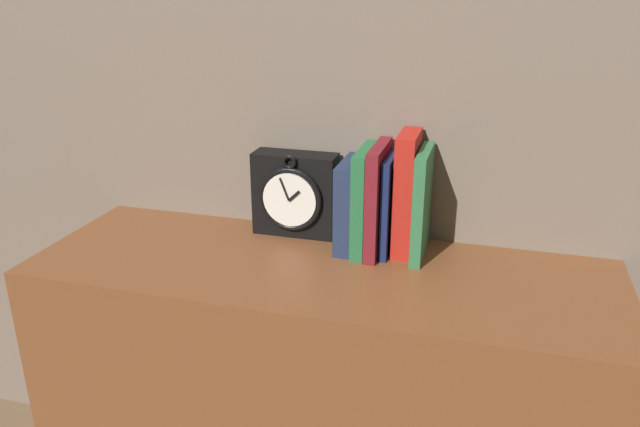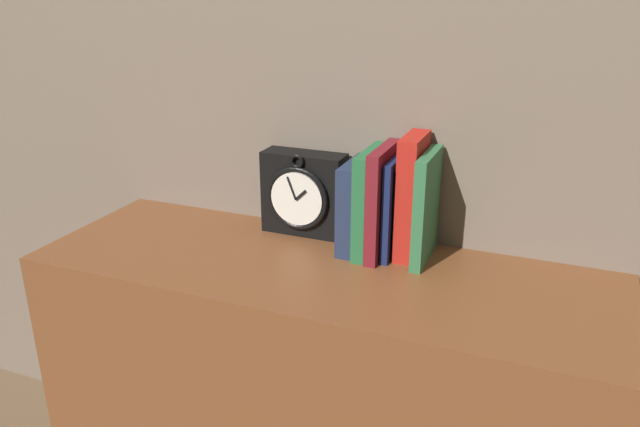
% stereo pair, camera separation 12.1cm
% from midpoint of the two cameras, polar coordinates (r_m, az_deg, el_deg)
% --- Properties ---
extents(bookshelf, '(1.18, 0.40, 0.70)m').
position_cam_midpoint_polar(bookshelf, '(1.44, -2.52, -17.59)').
color(bookshelf, brown).
rests_on(bookshelf, ground_plane).
extents(clock, '(0.19, 0.08, 0.19)m').
position_cam_midpoint_polar(clock, '(1.38, -4.83, 1.70)').
color(clock, black).
rests_on(clock, bookshelf).
extents(book_slot0_navy, '(0.04, 0.14, 0.19)m').
position_cam_midpoint_polar(book_slot0_navy, '(1.31, 0.12, 0.80)').
color(book_slot0_navy, '#202C49').
rests_on(book_slot0_navy, bookshelf).
extents(book_slot1_green, '(0.03, 0.15, 0.22)m').
position_cam_midpoint_polar(book_slot1_green, '(1.30, 1.45, 1.21)').
color(book_slot1_green, '#236636').
rests_on(book_slot1_green, bookshelf).
extents(book_slot2_maroon, '(0.03, 0.16, 0.23)m').
position_cam_midpoint_polar(book_slot2_maroon, '(1.28, 2.64, 1.26)').
color(book_slot2_maroon, maroon).
rests_on(book_slot2_maroon, bookshelf).
extents(book_slot3_navy, '(0.02, 0.14, 0.21)m').
position_cam_midpoint_polar(book_slot3_navy, '(1.29, 3.75, 0.85)').
color(book_slot3_navy, '#15214E').
rests_on(book_slot3_navy, bookshelf).
extents(book_slot4_red, '(0.04, 0.12, 0.25)m').
position_cam_midpoint_polar(book_slot4_red, '(1.29, 5.26, 1.81)').
color(book_slot4_red, red).
rests_on(book_slot4_red, bookshelf).
extents(book_slot5_green, '(0.02, 0.15, 0.23)m').
position_cam_midpoint_polar(book_slot5_green, '(1.27, 6.65, 0.84)').
color(book_slot5_green, '#306E41').
rests_on(book_slot5_green, bookshelf).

